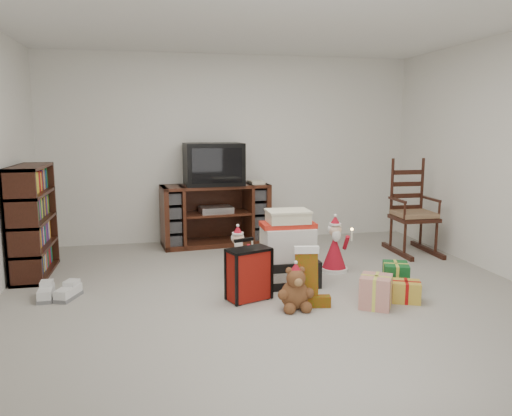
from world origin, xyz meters
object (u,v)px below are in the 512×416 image
(tv_stand, at_px, (215,215))
(santa_figurine, at_px, (334,250))
(teddy_bear, at_px, (295,291))
(gift_cluster, at_px, (394,286))
(bookshelf, at_px, (33,223))
(crt_television, at_px, (214,164))
(sneaker_pair, at_px, (57,293))
(mrs_claus_figurine, at_px, (238,258))
(rocking_chair, at_px, (411,219))
(gift_pile, at_px, (288,253))
(red_suitcase, at_px, (249,274))

(tv_stand, height_order, santa_figurine, tv_stand)
(teddy_bear, xyz_separation_m, gift_cluster, (0.96, 0.06, -0.04))
(bookshelf, relative_size, crt_television, 1.52)
(tv_stand, height_order, bookshelf, bookshelf)
(teddy_bear, height_order, sneaker_pair, teddy_bear)
(mrs_claus_figurine, xyz_separation_m, gift_cluster, (1.29, -0.93, -0.09))
(rocking_chair, bearing_deg, crt_television, 160.98)
(rocking_chair, relative_size, gift_cluster, 1.50)
(tv_stand, distance_m, rocking_chair, 2.50)
(gift_cluster, distance_m, crt_television, 2.93)
(mrs_claus_figurine, bearing_deg, teddy_bear, -71.67)
(gift_cluster, bearing_deg, tv_stand, 118.64)
(rocking_chair, bearing_deg, bookshelf, -177.95)
(mrs_claus_figurine, xyz_separation_m, sneaker_pair, (-1.73, -0.31, -0.16))
(sneaker_pair, bearing_deg, bookshelf, 119.50)
(santa_figurine, height_order, crt_television, crt_television)
(rocking_chair, bearing_deg, santa_figurine, -152.65)
(mrs_claus_figurine, bearing_deg, gift_cluster, -35.78)
(bookshelf, bearing_deg, gift_pile, -19.07)
(mrs_claus_figurine, bearing_deg, rocking_chair, 15.19)
(sneaker_pair, bearing_deg, santa_figurine, 13.46)
(red_suitcase, relative_size, gift_cluster, 0.69)
(gift_pile, height_order, crt_television, crt_television)
(red_suitcase, xyz_separation_m, gift_cluster, (1.31, -0.24, -0.12))
(red_suitcase, relative_size, sneaker_pair, 1.45)
(rocking_chair, relative_size, sneaker_pair, 3.12)
(teddy_bear, relative_size, gift_cluster, 0.45)
(rocking_chair, relative_size, red_suitcase, 2.16)
(tv_stand, distance_m, crt_television, 0.67)
(bookshelf, xyz_separation_m, rocking_chair, (4.39, 0.07, -0.15))
(gift_pile, distance_m, santa_figurine, 0.71)
(bookshelf, xyz_separation_m, sneaker_pair, (0.36, -0.86, -0.51))
(gift_pile, height_order, red_suitcase, gift_pile)
(teddy_bear, height_order, mrs_claus_figurine, mrs_claus_figurine)
(bookshelf, distance_m, red_suitcase, 2.44)
(gift_pile, height_order, mrs_claus_figurine, gift_pile)
(red_suitcase, bearing_deg, rocking_chair, 8.89)
(tv_stand, height_order, sneaker_pair, tv_stand)
(teddy_bear, relative_size, sneaker_pair, 0.95)
(teddy_bear, bearing_deg, bookshelf, 147.39)
(tv_stand, xyz_separation_m, gift_cluster, (1.33, -2.44, -0.28))
(tv_stand, bearing_deg, gift_pile, -81.14)
(rocking_chair, relative_size, mrs_claus_figurine, 2.19)
(red_suitcase, height_order, crt_television, crt_television)
(mrs_claus_figurine, bearing_deg, sneaker_pair, -169.92)
(bookshelf, xyz_separation_m, gift_cluster, (3.38, -1.48, -0.44))
(mrs_claus_figurine, bearing_deg, red_suitcase, -91.49)
(gift_pile, bearing_deg, rocking_chair, 27.35)
(tv_stand, height_order, crt_television, crt_television)
(mrs_claus_figurine, height_order, sneaker_pair, mrs_claus_figurine)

